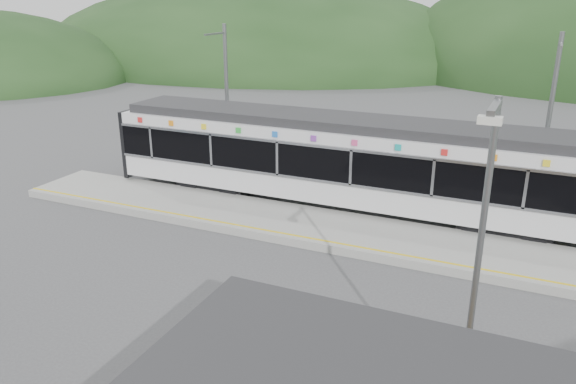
% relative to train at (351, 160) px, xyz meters
% --- Properties ---
extents(ground, '(120.00, 120.00, 0.00)m').
position_rel_train_xyz_m(ground, '(-0.06, -6.00, -2.06)').
color(ground, '#4C4C4F').
rests_on(ground, ground).
extents(hills, '(146.00, 149.00, 26.00)m').
position_rel_train_xyz_m(hills, '(6.13, -0.71, -2.06)').
color(hills, '#1E3D19').
rests_on(hills, ground).
extents(platform, '(26.00, 3.20, 0.30)m').
position_rel_train_xyz_m(platform, '(-0.06, -2.70, -1.91)').
color(platform, '#9E9E99').
rests_on(platform, ground).
extents(yellow_line, '(26.00, 0.10, 0.01)m').
position_rel_train_xyz_m(yellow_line, '(-0.06, -4.00, -1.76)').
color(yellow_line, yellow).
rests_on(yellow_line, platform).
extents(train, '(20.44, 3.01, 3.74)m').
position_rel_train_xyz_m(train, '(0.00, 0.00, 0.00)').
color(train, black).
rests_on(train, ground).
extents(catenary_mast_west, '(0.18, 1.80, 7.00)m').
position_rel_train_xyz_m(catenary_mast_west, '(-7.06, 2.56, 1.58)').
color(catenary_mast_west, slate).
rests_on(catenary_mast_west, ground).
extents(catenary_mast_east, '(0.18, 1.80, 7.00)m').
position_rel_train_xyz_m(catenary_mast_east, '(6.94, 2.56, 1.58)').
color(catenary_mast_east, slate).
rests_on(catenary_mast_east, ground).
extents(lamp_post, '(0.35, 1.17, 6.74)m').
position_rel_train_xyz_m(lamp_post, '(5.85, -11.01, 1.94)').
color(lamp_post, slate).
rests_on(lamp_post, ground).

